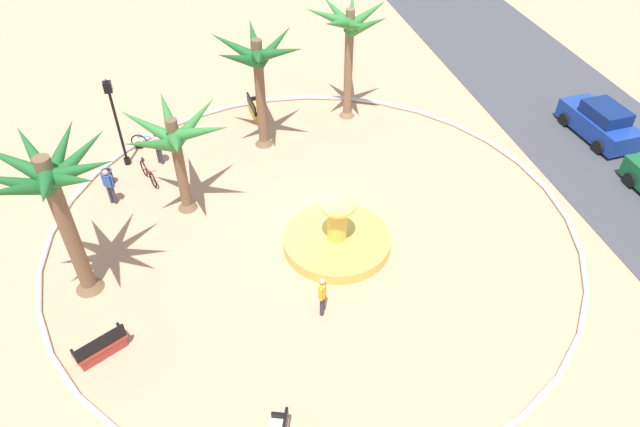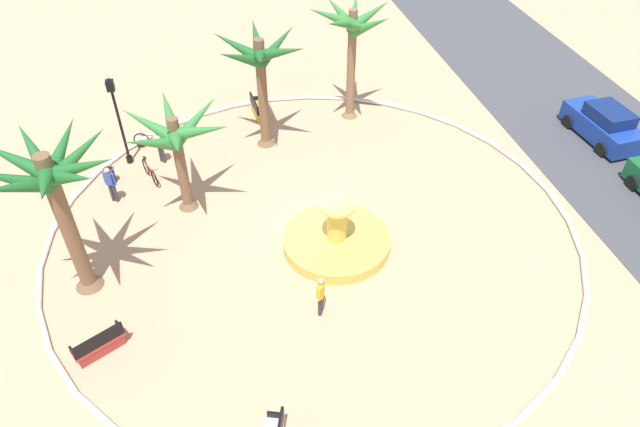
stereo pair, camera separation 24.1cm
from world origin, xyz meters
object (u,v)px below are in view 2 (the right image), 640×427
at_px(palm_tree_far_side, 352,31).
at_px(person_cyclist_photo, 160,144).
at_px(palm_tree_mid_plaza, 260,64).
at_px(bench_north, 258,110).
at_px(bicycle_red_frame, 150,172).
at_px(bicycle_by_lamppost, 152,139).
at_px(palm_tree_near_fountain, 52,185).
at_px(person_cyclist_helmet, 111,183).
at_px(palm_tree_by_curb, 176,138).
at_px(lamppost, 118,115).
at_px(person_pedestrian_stroll, 320,294).
at_px(parked_car_leftmost, 603,124).
at_px(fountain, 337,240).
at_px(trash_bin, 110,175).
at_px(bench_east, 99,345).

relative_size(palm_tree_far_side, person_cyclist_photo, 3.44).
bearing_deg(palm_tree_mid_plaza, bench_north, 179.14).
xyz_separation_m(bicycle_red_frame, bicycle_by_lamppost, (-2.56, 0.13, 0.00)).
height_order(palm_tree_near_fountain, person_cyclist_helmet, palm_tree_near_fountain).
bearing_deg(palm_tree_by_curb, palm_tree_near_fountain, -45.23).
bearing_deg(lamppost, palm_tree_by_curb, 32.70).
height_order(palm_tree_near_fountain, person_pedestrian_stroll, palm_tree_near_fountain).
bearing_deg(palm_tree_mid_plaza, person_pedestrian_stroll, 1.16).
distance_m(bicycle_red_frame, person_cyclist_photo, 1.42).
xyz_separation_m(palm_tree_far_side, person_cyclist_photo, (1.89, -9.11, -3.47)).
height_order(lamppost, parked_car_leftmost, lamppost).
distance_m(palm_tree_far_side, parked_car_leftmost, 12.43).
bearing_deg(person_cyclist_helmet, parked_car_leftmost, 89.11).
relative_size(palm_tree_near_fountain, bicycle_by_lamppost, 3.40).
xyz_separation_m(palm_tree_by_curb, parked_car_leftmost, (-0.68, 19.13, -2.51)).
distance_m(fountain, palm_tree_by_curb, 7.05).
distance_m(palm_tree_mid_plaza, bench_north, 4.43).
relative_size(palm_tree_near_fountain, palm_tree_far_side, 1.02).
xyz_separation_m(palm_tree_near_fountain, parked_car_leftmost, (-4.26, 22.74, -3.64)).
height_order(fountain, palm_tree_mid_plaza, palm_tree_mid_plaza).
distance_m(fountain, parked_car_leftmost, 14.51).
xyz_separation_m(fountain, palm_tree_mid_plaza, (-7.40, -1.52, 3.72)).
height_order(person_cyclist_helmet, person_cyclist_photo, person_cyclist_helmet).
bearing_deg(trash_bin, person_cyclist_photo, 115.70).
xyz_separation_m(bench_east, person_cyclist_photo, (-10.00, 2.13, 0.57)).
distance_m(palm_tree_far_side, bench_north, 6.03).
bearing_deg(bench_north, person_cyclist_helmet, -51.98).
bearing_deg(person_cyclist_helmet, person_cyclist_photo, 140.36).
bearing_deg(bench_north, palm_tree_near_fountain, -36.93).
relative_size(palm_tree_by_curb, trash_bin, 6.27).
bearing_deg(palm_tree_mid_plaza, bench_east, -33.31).
distance_m(fountain, person_cyclist_helmet, 9.43).
distance_m(palm_tree_far_side, bicycle_by_lamppost, 10.32).
bearing_deg(bench_east, person_cyclist_photo, 167.98).
distance_m(trash_bin, person_cyclist_photo, 2.47).
bearing_deg(palm_tree_by_curb, bicycle_red_frame, -146.48).
bearing_deg(fountain, palm_tree_near_fountain, -90.21).
bearing_deg(bicycle_by_lamppost, palm_tree_by_curb, 15.61).
bearing_deg(fountain, bicycle_by_lamppost, -141.73).
xyz_separation_m(palm_tree_by_curb, person_cyclist_photo, (-3.41, -0.94, -2.37)).
xyz_separation_m(palm_tree_near_fountain, palm_tree_by_curb, (-3.58, 3.61, -1.14)).
bearing_deg(person_pedestrian_stroll, person_cyclist_helmet, -137.94).
bearing_deg(person_cyclist_photo, bench_north, 121.14).
height_order(palm_tree_near_fountain, bench_east, palm_tree_near_fountain).
xyz_separation_m(fountain, person_cyclist_photo, (-7.02, -6.21, 0.62)).
bearing_deg(parked_car_leftmost, bicycle_red_frame, -94.22).
relative_size(fountain, lamppost, 0.96).
bearing_deg(fountain, bench_east, -70.35).
relative_size(palm_tree_far_side, parked_car_leftmost, 1.37).
xyz_separation_m(palm_tree_near_fountain, bench_north, (-9.85, 7.40, -4.07)).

